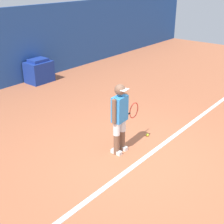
{
  "coord_description": "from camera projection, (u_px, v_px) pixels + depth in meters",
  "views": [
    {
      "loc": [
        -4.55,
        -3.11,
        3.44
      ],
      "look_at": [
        -0.04,
        0.59,
        0.86
      ],
      "focal_mm": 50.0,
      "sensor_mm": 36.0,
      "label": 1
    }
  ],
  "objects": [
    {
      "name": "tennis_player",
      "position": [
        120.0,
        116.0,
        6.29
      ],
      "size": [
        0.98,
        0.3,
        1.5
      ],
      "rotation": [
        0.0,
        0.0,
        0.08
      ],
      "color": "brown",
      "rests_on": "ground_plane"
    },
    {
      "name": "covered_chair",
      "position": [
        39.0,
        71.0,
        10.71
      ],
      "size": [
        0.86,
        0.65,
        0.82
      ],
      "color": "navy",
      "rests_on": "ground_plane"
    },
    {
      "name": "court_baseline",
      "position": [
        143.0,
        159.0,
        6.31
      ],
      "size": [
        21.6,
        0.1,
        0.01
      ],
      "color": "white",
      "rests_on": "ground_plane"
    },
    {
      "name": "tennis_ball",
      "position": [
        147.0,
        135.0,
        7.21
      ],
      "size": [
        0.07,
        0.07,
        0.07
      ],
      "color": "#D1E533",
      "rests_on": "ground_plane"
    },
    {
      "name": "ground_plane",
      "position": [
        135.0,
        157.0,
        6.42
      ],
      "size": [
        24.0,
        24.0,
        0.0
      ],
      "primitive_type": "plane",
      "color": "#B76642"
    }
  ]
}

